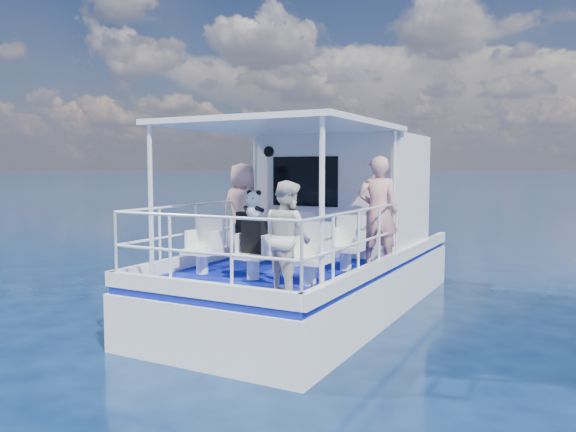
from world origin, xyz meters
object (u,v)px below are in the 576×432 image
object	(u,v)px
passenger_stbd_aft	(287,237)
backpack_center	(254,236)
panda	(254,205)
passenger_port_fwd	(243,210)

from	to	relation	value
passenger_stbd_aft	backpack_center	size ratio (longest dim) A/B	2.90
panda	backpack_center	bearing A→B (deg)	115.04
passenger_stbd_aft	backpack_center	world-z (taller)	passenger_stbd_aft
backpack_center	panda	size ratio (longest dim) A/B	1.23
backpack_center	panda	xyz separation A→B (m)	(0.00, -0.01, 0.45)
passenger_port_fwd	passenger_stbd_aft	world-z (taller)	passenger_port_fwd
passenger_stbd_aft	panda	bearing A→B (deg)	-5.72
passenger_stbd_aft	panda	distance (m)	1.03
passenger_port_fwd	panda	bearing A→B (deg)	121.60
passenger_port_fwd	passenger_stbd_aft	xyz separation A→B (m)	(2.09, -2.23, -0.12)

